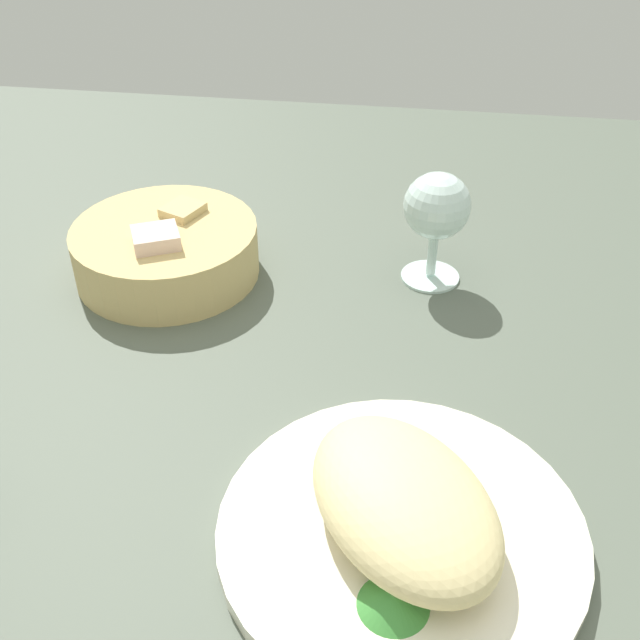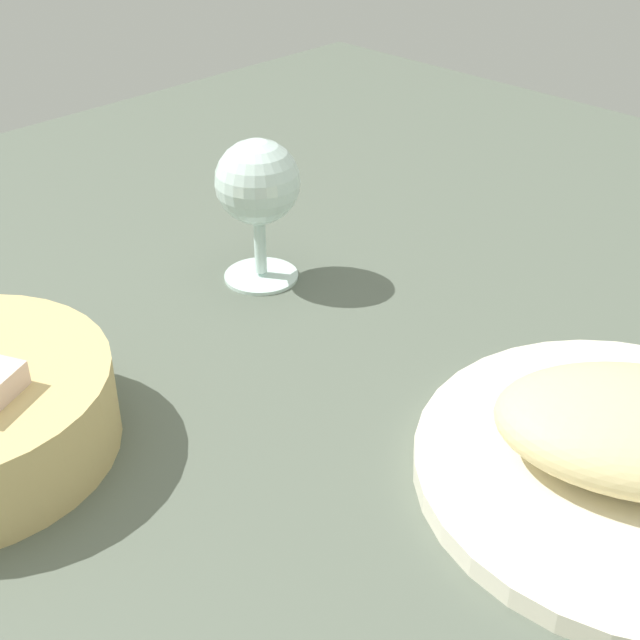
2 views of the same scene
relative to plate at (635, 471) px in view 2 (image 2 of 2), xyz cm
name	(u,v)px [view 2 (image 2 of 2)]	position (x,y,z in cm)	size (l,w,h in cm)	color
ground_plane	(383,486)	(10.97, 9.98, -1.70)	(140.00, 140.00, 2.00)	#555E51
plate	(635,471)	(0.00, 0.00, 0.00)	(26.18, 26.18, 1.40)	white
wine_glass_near	(258,189)	(34.03, -1.07, 7.23)	(6.78, 6.78, 11.94)	silver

